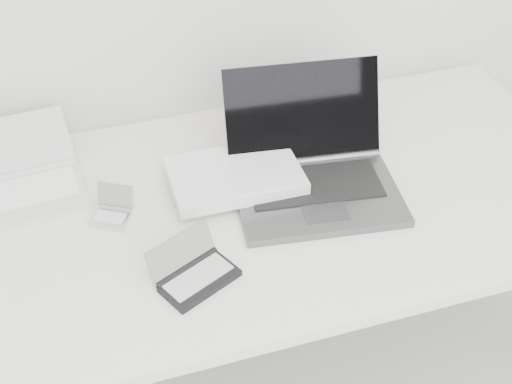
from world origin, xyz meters
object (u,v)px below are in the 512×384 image
object	(u,v)px
netbook_open_white	(25,182)
palmtop_charcoal	(194,273)
desk	(263,214)
laptop_large	(282,173)

from	to	relation	value
netbook_open_white	palmtop_charcoal	size ratio (longest dim) A/B	1.77
desk	laptop_large	bearing A→B (deg)	28.75
laptop_large	palmtop_charcoal	size ratio (longest dim) A/B	2.80
desk	netbook_open_white	size ratio (longest dim) A/B	4.71
desk	laptop_large	world-z (taller)	laptop_large
laptop_large	netbook_open_white	bearing A→B (deg)	170.72
netbook_open_white	desk	bearing A→B (deg)	-26.00
netbook_open_white	palmtop_charcoal	bearing A→B (deg)	-57.26
desk	netbook_open_white	world-z (taller)	netbook_open_white
netbook_open_white	palmtop_charcoal	distance (m)	0.51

